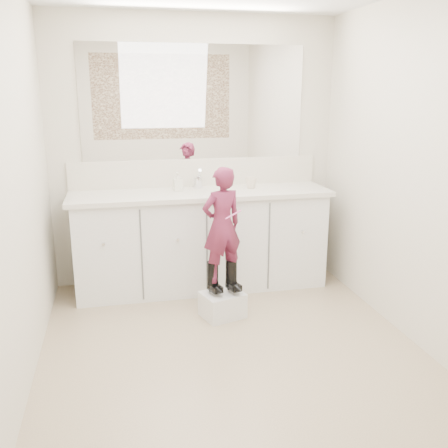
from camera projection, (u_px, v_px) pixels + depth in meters
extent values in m
plane|color=#8B755B|center=(233.00, 351.00, 3.45)|extent=(3.00, 3.00, 0.00)
plane|color=beige|center=(195.00, 152.00, 4.56)|extent=(2.60, 0.00, 2.60)
plane|color=beige|center=(334.00, 254.00, 1.73)|extent=(2.60, 0.00, 2.60)
plane|color=beige|center=(14.00, 188.00, 2.87)|extent=(0.00, 3.00, 3.00)
plane|color=beige|center=(418.00, 173.00, 3.41)|extent=(0.00, 3.00, 3.00)
cube|color=silver|center=(201.00, 242.00, 4.50)|extent=(2.20, 0.55, 0.85)
cube|color=beige|center=(201.00, 194.00, 4.37)|extent=(2.28, 0.58, 0.04)
cube|color=beige|center=(196.00, 172.00, 4.59)|extent=(2.28, 0.03, 0.25)
cube|color=white|center=(195.00, 103.00, 4.43)|extent=(2.00, 0.02, 1.00)
cube|color=#472819|center=(341.00, 121.00, 1.62)|extent=(2.00, 0.01, 1.20)
cylinder|color=silver|center=(198.00, 183.00, 4.51)|extent=(0.08, 0.08, 0.10)
imported|color=beige|center=(251.00, 183.00, 4.50)|extent=(0.14, 0.14, 0.10)
imported|color=silver|center=(178.00, 182.00, 4.37)|extent=(0.08, 0.08, 0.16)
cube|color=silver|center=(222.00, 305.00, 3.96)|extent=(0.37, 0.34, 0.20)
imported|color=#9A2F59|center=(222.00, 225.00, 3.81)|extent=(0.38, 0.30, 0.90)
cylinder|color=pink|center=(233.00, 215.00, 3.72)|extent=(0.13, 0.05, 0.06)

